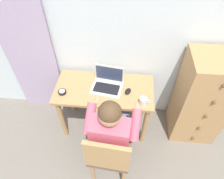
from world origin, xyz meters
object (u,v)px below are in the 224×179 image
object	(u,v)px
chair	(109,154)
person_seated	(112,129)
desk	(104,95)
computer_mouse	(128,91)
dresser	(201,99)
desk_clock	(62,92)
laptop	(108,83)
coffee_mug	(143,101)

from	to	relation	value
chair	person_seated	world-z (taller)	person_seated
desk	computer_mouse	xyz separation A→B (m)	(0.27, -0.03, 0.14)
desk	dresser	bearing A→B (deg)	2.39
desk	desk_clock	xyz separation A→B (m)	(-0.46, -0.11, 0.14)
chair	person_seated	size ratio (longest dim) A/B	0.73
person_seated	laptop	bearing A→B (deg)	100.94
computer_mouse	desk_clock	distance (m)	0.73
computer_mouse	desk_clock	world-z (taller)	computer_mouse
laptop	coffee_mug	size ratio (longest dim) A/B	3.10
computer_mouse	coffee_mug	bearing A→B (deg)	-23.42
computer_mouse	chair	bearing A→B (deg)	-83.00
desk	laptop	size ratio (longest dim) A/B	3.01
dresser	chair	size ratio (longest dim) A/B	1.37
desk	desk_clock	bearing A→B (deg)	-166.22
desk_clock	coffee_mug	world-z (taller)	coffee_mug
dresser	coffee_mug	bearing A→B (deg)	-160.96
dresser	desk_clock	distance (m)	1.60
desk	person_seated	xyz separation A→B (m)	(0.14, -0.49, 0.07)
dresser	computer_mouse	xyz separation A→B (m)	(-0.86, -0.08, 0.14)
coffee_mug	computer_mouse	bearing A→B (deg)	136.68
desk_clock	person_seated	bearing A→B (deg)	-32.45
dresser	desk_clock	bearing A→B (deg)	-174.28
person_seated	coffee_mug	size ratio (longest dim) A/B	9.93
chair	laptop	xyz separation A→B (m)	(-0.09, 0.71, 0.28)
desk	person_seated	size ratio (longest dim) A/B	0.94
desk	computer_mouse	distance (m)	0.31
desk	person_seated	distance (m)	0.51
desk	coffee_mug	distance (m)	0.51
desk	dresser	size ratio (longest dim) A/B	0.94
laptop	desk_clock	bearing A→B (deg)	-163.03
person_seated	coffee_mug	world-z (taller)	person_seated
laptop	coffee_mug	world-z (taller)	laptop
desk_clock	coffee_mug	xyz separation A→B (m)	(0.89, -0.08, 0.03)
coffee_mug	desk_clock	bearing A→B (deg)	174.95
laptop	dresser	bearing A→B (deg)	0.46
desk	laptop	bearing A→B (deg)	46.40
desk	computer_mouse	bearing A→B (deg)	-6.90
computer_mouse	desk_clock	xyz separation A→B (m)	(-0.73, -0.08, -0.00)
desk_clock	laptop	bearing A→B (deg)	16.97
dresser	chair	bearing A→B (deg)	-144.38
person_seated	desk	bearing A→B (deg)	105.82
chair	computer_mouse	bearing A→B (deg)	77.09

